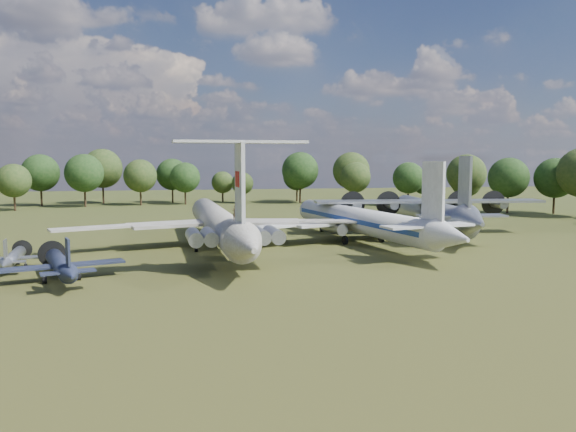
{
  "coord_description": "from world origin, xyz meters",
  "views": [
    {
      "loc": [
        -2.73,
        -71.83,
        12.14
      ],
      "look_at": [
        10.3,
        -3.46,
        5.0
      ],
      "focal_mm": 35.0,
      "sensor_mm": 36.0,
      "label": 1
    }
  ],
  "objects": [
    {
      "name": "small_prop_northwest",
      "position": [
        -21.08,
        -6.17,
        0.96
      ],
      "size": [
        10.91,
        14.03,
        1.92
      ],
      "primitive_type": null,
      "rotation": [
        0.0,
        0.0,
        0.1
      ],
      "color": "#A7AAAF",
      "rests_on": "ground"
    },
    {
      "name": "an12_transport",
      "position": [
        36.44,
        11.59,
        2.72
      ],
      "size": [
        41.39,
        45.22,
        5.44
      ],
      "primitive_type": null,
      "rotation": [
        0.0,
        0.0,
        -0.11
      ],
      "color": "#A2A4AA",
      "rests_on": "ground"
    },
    {
      "name": "ground",
      "position": [
        0.0,
        0.0,
        0.0
      ],
      "size": [
        300.0,
        300.0,
        0.0
      ],
      "primitive_type": "plane",
      "color": "#233C14",
      "rests_on": "ground"
    },
    {
      "name": "il62_airliner",
      "position": [
        2.1,
        3.87,
        2.73
      ],
      "size": [
        45.83,
        57.94,
        5.46
      ],
      "primitive_type": null,
      "rotation": [
        0.0,
        0.0,
        0.06
      ],
      "color": "#B7B7B3",
      "rests_on": "ground"
    },
    {
      "name": "tu104_jet",
      "position": [
        22.61,
        5.55,
        2.5
      ],
      "size": [
        46.26,
        56.19,
        5.0
      ],
      "primitive_type": null,
      "rotation": [
        0.0,
        0.0,
        0.19
      ],
      "color": "silver",
      "rests_on": "ground"
    },
    {
      "name": "small_prop_west",
      "position": [
        -14.62,
        -13.82,
        1.25
      ],
      "size": [
        17.13,
        20.02,
        2.49
      ],
      "primitive_type": null,
      "rotation": [
        0.0,
        0.0,
        0.32
      ],
      "color": "black",
      "rests_on": "ground"
    },
    {
      "name": "person_on_il62",
      "position": [
        2.95,
        -11.39,
        6.3
      ],
      "size": [
        0.68,
        0.5,
        1.69
      ],
      "primitive_type": "imported",
      "rotation": [
        0.0,
        0.0,
        3.31
      ],
      "color": "olive",
      "rests_on": "il62_airliner"
    }
  ]
}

